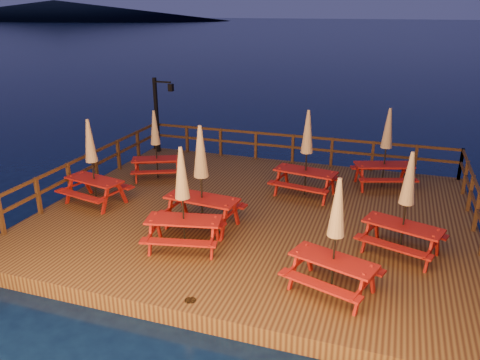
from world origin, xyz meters
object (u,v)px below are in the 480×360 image
at_px(picnic_table_0, 335,235).
at_px(picnic_table_2, 406,203).
at_px(lamp_post, 160,108).
at_px(picnic_table_1, 307,152).

distance_m(picnic_table_0, picnic_table_2, 2.50).
xyz_separation_m(lamp_post, picnic_table_2, (9.39, -5.78, -0.46)).
relative_size(lamp_post, picnic_table_1, 1.10).
relative_size(picnic_table_1, picnic_table_2, 1.06).
height_order(picnic_table_1, picnic_table_2, picnic_table_1).
distance_m(picnic_table_0, picnic_table_1, 5.34).
distance_m(lamp_post, picnic_table_1, 7.06).
xyz_separation_m(lamp_post, picnic_table_1, (6.48, -2.79, -0.38)).
distance_m(lamp_post, picnic_table_0, 11.29).
height_order(picnic_table_0, picnic_table_1, picnic_table_1).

